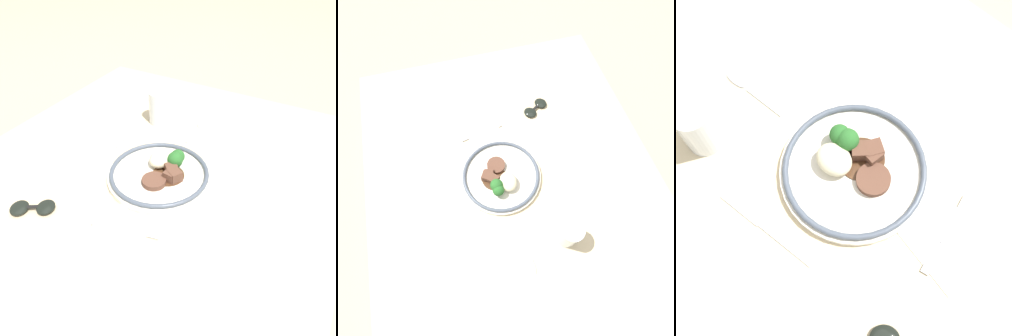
% 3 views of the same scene
% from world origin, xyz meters
% --- Properties ---
extents(ground_plane, '(8.00, 8.00, 0.00)m').
position_xyz_m(ground_plane, '(0.00, 0.00, 0.00)').
color(ground_plane, tan).
extents(dining_table, '(1.24, 1.05, 0.05)m').
position_xyz_m(dining_table, '(0.00, 0.00, 0.02)').
color(dining_table, beige).
rests_on(dining_table, ground).
extents(napkin, '(0.16, 0.14, 0.00)m').
position_xyz_m(napkin, '(-0.21, -0.06, 0.05)').
color(napkin, white).
rests_on(napkin, dining_table).
extents(plate, '(0.29, 0.29, 0.07)m').
position_xyz_m(plate, '(0.01, -0.05, 0.06)').
color(plate, silver).
rests_on(plate, dining_table).
extents(juice_glass, '(0.07, 0.07, 0.11)m').
position_xyz_m(juice_glass, '(0.27, 0.11, 0.10)').
color(juice_glass, orange).
rests_on(juice_glass, dining_table).
extents(fork, '(0.05, 0.17, 0.00)m').
position_xyz_m(fork, '(-0.20, -0.05, 0.05)').
color(fork, '#ADADB2').
rests_on(fork, napkin).
extents(knife, '(0.22, 0.03, 0.00)m').
position_xyz_m(knife, '(0.06, 0.15, 0.05)').
color(knife, '#ADADB2').
rests_on(knife, dining_table).
extents(spoon, '(0.15, 0.02, 0.01)m').
position_xyz_m(spoon, '(0.31, -0.03, 0.05)').
color(spoon, '#ADADB2').
rests_on(spoon, dining_table).
extents(sunglasses, '(0.10, 0.12, 0.02)m').
position_xyz_m(sunglasses, '(-0.25, 0.17, 0.05)').
color(sunglasses, black).
rests_on(sunglasses, dining_table).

